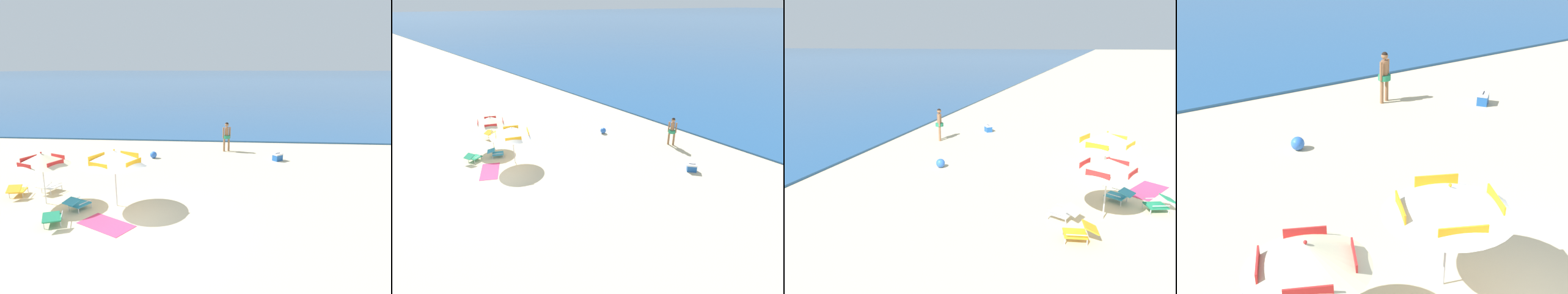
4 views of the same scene
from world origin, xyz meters
The scene contains 11 objects.
ground_plane centered at (0.00, 0.00, 0.00)m, with size 800.00×800.00×0.00m, color beige.
beach_umbrella_striped_main centered at (-3.49, 1.57, 1.69)m, with size 2.72×2.73×1.97m.
beach_umbrella_striped_second centered at (-0.84, 1.61, 1.79)m, with size 2.31×2.33×2.11m.
lounge_chair_under_umbrella centered at (-2.08, 1.07, 0.28)m, with size 0.84×0.99×0.49m.
lounge_chair_beside_umbrella centered at (-2.36, -0.11, 0.28)m, with size 0.82×1.01×0.51m.
lounge_chair_facing_sea centered at (-4.96, 2.14, 0.27)m, with size 0.72×0.98×0.52m.
lounge_chair_spare_folded centered at (-3.95, 2.65, 0.28)m, with size 0.79×1.00×0.51m.
person_standing_near_shore centered at (3.19, 10.10, 1.01)m, with size 0.48×0.43×1.75m.
cooler_box centered at (5.93, 8.19, 0.20)m, with size 0.60×0.58×0.43m.
beach_ball centered at (-0.85, 8.16, 0.19)m, with size 0.38×0.38×0.38m, color blue.
beach_towel centered at (-0.71, 0.10, 0.01)m, with size 0.90×1.80×0.01m, color #DB3866.
Camera 2 is at (13.39, -4.99, 7.89)m, focal length 28.56 mm.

